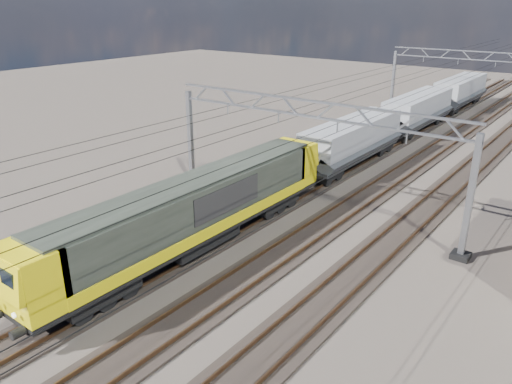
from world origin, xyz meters
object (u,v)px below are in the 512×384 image
Objects in this scene: catenary_gantry_mid at (306,153)px; locomotive at (196,209)px; catenary_gantry_far at (474,80)px; hopper_wagon_lead at (352,139)px; hopper_wagon_mid at (418,109)px; hopper_wagon_third at (460,90)px.

locomotive is (-2.00, -7.42, -1.58)m from catenary_gantry_mid.
catenary_gantry_far reaches higher than locomotive.
catenary_gantry_mid is 36.00m from catenary_gantry_far.
catenary_gantry_mid is at bearing -78.99° from hopper_wagon_lead.
locomotive reaches higher than hopper_wagon_mid.
locomotive is at bearing -90.00° from hopper_wagon_third.
hopper_wagon_mid is 1.00× the size of hopper_wagon_third.
hopper_wagon_lead and hopper_wagon_mid have the same top height.
catenary_gantry_mid and catenary_gantry_far have the same top height.
catenary_gantry_mid is 0.94× the size of locomotive.
hopper_wagon_lead is 1.00× the size of hopper_wagon_third.
locomotive is 1.62× the size of hopper_wagon_mid.
catenary_gantry_far is at bearing 85.55° from hopper_wagon_lead.
hopper_wagon_lead is 14.20m from hopper_wagon_mid.
catenary_gantry_mid is 38.77m from hopper_wagon_third.
locomotive is 1.62× the size of hopper_wagon_lead.
hopper_wagon_lead is at bearing 101.01° from catenary_gantry_mid.
catenary_gantry_far is 0.94× the size of locomotive.
locomotive is at bearing -92.64° from catenary_gantry_far.
hopper_wagon_third is at bearing 90.00° from hopper_wagon_lead.
hopper_wagon_third is (0.00, 14.20, 0.00)m from hopper_wagon_mid.
locomotive is at bearing -90.00° from hopper_wagon_lead.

